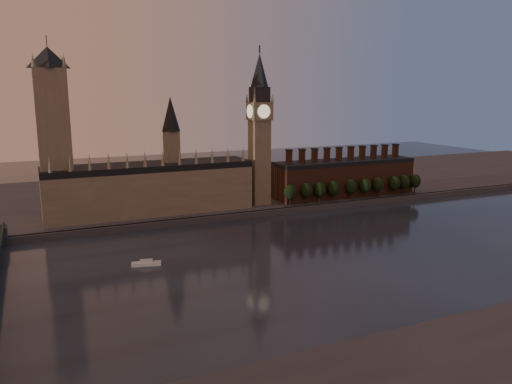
% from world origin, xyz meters
% --- Properties ---
extents(ground, '(900.00, 900.00, 0.00)m').
position_xyz_m(ground, '(0.00, 0.00, 0.00)').
color(ground, black).
rests_on(ground, ground).
extents(north_bank, '(900.00, 182.00, 4.00)m').
position_xyz_m(north_bank, '(0.00, 178.04, 2.00)').
color(north_bank, '#424247').
rests_on(north_bank, ground).
extents(palace_of_westminster, '(130.00, 30.30, 74.00)m').
position_xyz_m(palace_of_westminster, '(-64.41, 114.91, 21.63)').
color(palace_of_westminster, gray).
rests_on(palace_of_westminster, north_bank).
extents(victoria_tower, '(24.00, 24.00, 108.00)m').
position_xyz_m(victoria_tower, '(-120.00, 115.00, 59.09)').
color(victoria_tower, gray).
rests_on(victoria_tower, north_bank).
extents(big_ben, '(15.00, 15.00, 107.00)m').
position_xyz_m(big_ben, '(10.00, 110.00, 56.83)').
color(big_ben, gray).
rests_on(big_ben, north_bank).
extents(chimney_block, '(110.00, 25.00, 37.00)m').
position_xyz_m(chimney_block, '(80.00, 110.00, 17.82)').
color(chimney_block, brown).
rests_on(chimney_block, north_bank).
extents(embankment_tree_0, '(8.60, 8.60, 14.88)m').
position_xyz_m(embankment_tree_0, '(26.43, 95.26, 13.47)').
color(embankment_tree_0, black).
rests_on(embankment_tree_0, north_bank).
extents(embankment_tree_1, '(8.60, 8.60, 14.88)m').
position_xyz_m(embankment_tree_1, '(39.32, 95.34, 13.47)').
color(embankment_tree_1, black).
rests_on(embankment_tree_1, north_bank).
extents(embankment_tree_2, '(8.60, 8.60, 14.88)m').
position_xyz_m(embankment_tree_2, '(49.46, 94.42, 13.47)').
color(embankment_tree_2, black).
rests_on(embankment_tree_2, north_bank).
extents(embankment_tree_3, '(8.60, 8.60, 14.88)m').
position_xyz_m(embankment_tree_3, '(60.53, 94.28, 13.47)').
color(embankment_tree_3, black).
rests_on(embankment_tree_3, north_bank).
extents(embankment_tree_4, '(8.60, 8.60, 14.88)m').
position_xyz_m(embankment_tree_4, '(76.08, 95.32, 13.47)').
color(embankment_tree_4, black).
rests_on(embankment_tree_4, north_bank).
extents(embankment_tree_5, '(8.60, 8.60, 14.88)m').
position_xyz_m(embankment_tree_5, '(87.63, 93.54, 13.47)').
color(embankment_tree_5, black).
rests_on(embankment_tree_5, north_bank).
extents(embankment_tree_6, '(8.60, 8.60, 14.88)m').
position_xyz_m(embankment_tree_6, '(99.23, 93.99, 13.47)').
color(embankment_tree_6, black).
rests_on(embankment_tree_6, north_bank).
extents(embankment_tree_7, '(8.60, 8.60, 14.88)m').
position_xyz_m(embankment_tree_7, '(114.59, 93.98, 13.47)').
color(embankment_tree_7, black).
rests_on(embankment_tree_7, north_bank).
extents(embankment_tree_8, '(8.60, 8.60, 14.88)m').
position_xyz_m(embankment_tree_8, '(124.24, 94.45, 13.47)').
color(embankment_tree_8, black).
rests_on(embankment_tree_8, north_bank).
extents(embankment_tree_9, '(8.60, 8.60, 14.88)m').
position_xyz_m(embankment_tree_9, '(134.79, 94.51, 13.47)').
color(embankment_tree_9, black).
rests_on(embankment_tree_9, north_bank).
extents(river_boat, '(14.27, 7.25, 2.75)m').
position_xyz_m(river_boat, '(-87.07, 26.27, 1.05)').
color(river_boat, silver).
rests_on(river_boat, ground).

